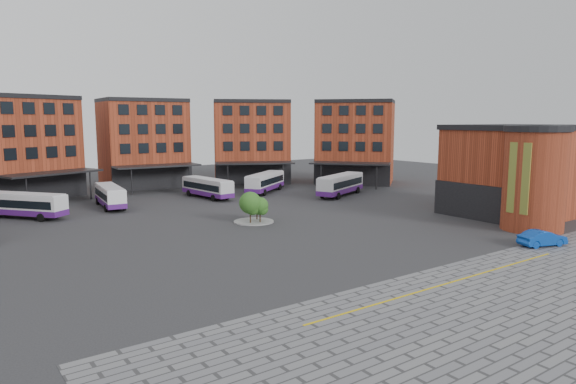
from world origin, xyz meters
TOP-DOWN VIEW (x-y plane):
  - ground at (0.00, 0.00)m, footprint 160.00×160.00m
  - paving_zone at (2.00, -22.00)m, footprint 50.00×22.00m
  - yellow_line at (2.00, -14.00)m, footprint 26.00×0.15m
  - main_building at (-4.77, 38.25)m, footprint 94.14×42.48m
  - east_building at (28.70, -3.06)m, footprint 17.40×15.40m
  - tree_island at (1.84, 11.56)m, footprint 4.40×4.40m
  - bus_b at (-18.16, 29.10)m, footprint 8.23×9.54m
  - bus_c at (-7.91, 30.91)m, footprint 3.43×10.08m
  - bus_d at (5.85, 30.78)m, footprint 3.40×10.26m
  - bus_e at (15.72, 30.66)m, footprint 10.07×8.19m
  - bus_f at (22.91, 21.27)m, footprint 11.15×6.82m
  - blue_car at (17.18, -12.24)m, footprint 4.67×2.78m

SIDE VIEW (x-z plane):
  - ground at x=0.00m, z-range 0.00..0.00m
  - paving_zone at x=2.00m, z-range 0.00..0.02m
  - yellow_line at x=2.00m, z-range 0.02..0.04m
  - blue_car at x=17.18m, z-range 0.00..1.45m
  - bus_c at x=-7.91m, z-range 0.12..2.90m
  - bus_d at x=5.85m, z-range 0.12..2.95m
  - bus_b at x=-18.16m, z-range 0.12..3.02m
  - bus_e at x=15.72m, z-range 0.13..3.12m
  - bus_f at x=22.91m, z-range 0.13..3.25m
  - tree_island at x=1.84m, z-range 0.08..3.59m
  - east_building at x=28.70m, z-range -0.01..10.59m
  - main_building at x=-4.77m, z-range -0.07..14.53m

